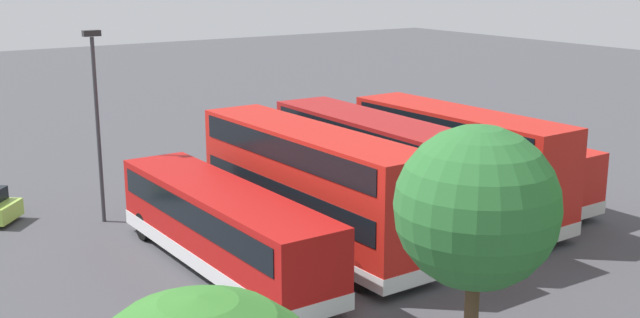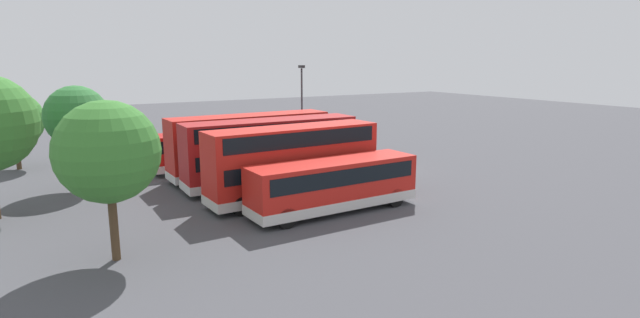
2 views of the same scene
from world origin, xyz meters
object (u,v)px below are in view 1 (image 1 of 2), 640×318
at_px(bus_double_decker_third, 379,171).
at_px(bus_double_decker_fourth, 310,184).
at_px(bus_single_deck_near_end, 495,164).
at_px(lamp_post_tall, 97,112).
at_px(bus_double_decker_second, 458,160).
at_px(bus_single_deck_fifth, 223,225).

relative_size(bus_double_decker_third, bus_double_decker_fourth, 1.00).
xyz_separation_m(bus_single_deck_near_end, lamp_post_tall, (16.05, -6.74, 3.04)).
height_order(bus_double_decker_second, lamp_post_tall, lamp_post_tall).
bearing_deg(bus_double_decker_fourth, bus_double_decker_third, -178.36).
bearing_deg(bus_double_decker_second, bus_single_deck_fifth, 0.03).
bearing_deg(bus_double_decker_fourth, lamp_post_tall, -52.90).
xyz_separation_m(bus_double_decker_second, bus_single_deck_fifth, (11.17, 0.01, -0.82)).
height_order(bus_double_decker_third, lamp_post_tall, lamp_post_tall).
distance_m(bus_single_deck_near_end, bus_single_deck_fifth, 14.37).
bearing_deg(bus_double_decker_third, bus_double_decker_fourth, 1.64).
bearing_deg(bus_double_decker_third, bus_single_deck_fifth, 3.12).
bearing_deg(bus_double_decker_second, bus_double_decker_third, -5.58).
bearing_deg(bus_single_deck_near_end, bus_single_deck_fifth, 3.54).
bearing_deg(lamp_post_tall, bus_single_deck_near_end, 157.23).
relative_size(bus_single_deck_near_end, lamp_post_tall, 1.27).
bearing_deg(bus_single_deck_fifth, bus_single_deck_near_end, -176.46).
xyz_separation_m(bus_double_decker_third, bus_single_deck_fifth, (7.21, 0.39, -0.83)).
relative_size(bus_double_decker_third, bus_single_deck_fifth, 1.00).
bearing_deg(bus_double_decker_third, lamp_post_tall, -39.00).
bearing_deg(bus_single_deck_fifth, bus_double_decker_second, -179.97).
distance_m(bus_single_deck_fifth, lamp_post_tall, 8.38).
bearing_deg(bus_double_decker_fourth, bus_single_deck_fifth, 4.42).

